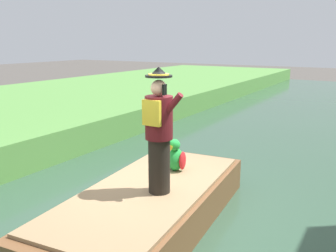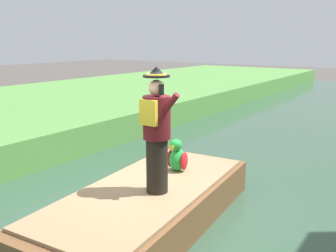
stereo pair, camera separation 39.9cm
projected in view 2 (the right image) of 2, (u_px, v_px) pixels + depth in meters
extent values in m
plane|color=#4C4742|center=(159.00, 222.00, 6.06)|extent=(80.00, 80.00, 0.00)
cube|color=#33513D|center=(159.00, 219.00, 6.05)|extent=(6.86, 48.00, 0.10)
cube|color=brown|center=(147.00, 207.00, 5.74)|extent=(2.19, 4.35, 0.56)
cube|color=#997A56|center=(147.00, 189.00, 5.67)|extent=(2.01, 4.00, 0.05)
cylinder|color=black|center=(157.00, 165.00, 5.41)|extent=(0.32, 0.32, 0.82)
cylinder|color=#561419|center=(157.00, 117.00, 5.25)|extent=(0.40, 0.40, 0.62)
cube|color=gold|center=(148.00, 113.00, 5.08)|extent=(0.28, 0.06, 0.36)
sphere|color=#DBA884|center=(156.00, 88.00, 5.16)|extent=(0.23, 0.23, 0.23)
cylinder|color=black|center=(156.00, 76.00, 5.12)|extent=(0.38, 0.38, 0.03)
cone|color=black|center=(156.00, 71.00, 5.10)|extent=(0.26, 0.26, 0.12)
cylinder|color=gold|center=(156.00, 74.00, 5.11)|extent=(0.29, 0.29, 0.02)
cylinder|color=#561419|center=(168.00, 107.00, 5.06)|extent=(0.38, 0.09, 0.43)
cube|color=black|center=(161.00, 90.00, 5.04)|extent=(0.03, 0.08, 0.15)
ellipsoid|color=green|center=(177.00, 160.00, 6.35)|extent=(0.26, 0.32, 0.40)
sphere|color=green|center=(176.00, 145.00, 6.26)|extent=(0.20, 0.20, 0.20)
cone|color=yellow|center=(173.00, 147.00, 6.18)|extent=(0.09, 0.09, 0.09)
ellipsoid|color=red|center=(171.00, 158.00, 6.43)|extent=(0.08, 0.20, 0.32)
ellipsoid|color=red|center=(184.00, 161.00, 6.27)|extent=(0.08, 0.20, 0.32)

